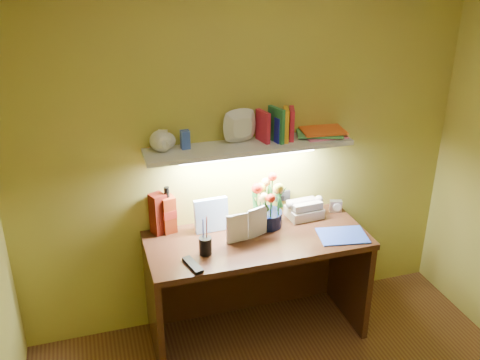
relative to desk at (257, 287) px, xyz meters
name	(u,v)px	position (x,y,z in m)	size (l,w,h in m)	color
desk	(257,287)	(0.00, 0.00, 0.00)	(1.40, 0.60, 0.75)	#371B0F
flower_bouquet	(268,202)	(0.11, 0.14, 0.55)	(0.22, 0.22, 0.35)	#050D32
telephone	(304,207)	(0.39, 0.18, 0.44)	(0.23, 0.17, 0.14)	beige
desk_clock	(336,206)	(0.63, 0.18, 0.42)	(0.08, 0.04, 0.08)	#A9A9AD
whisky_bottle	(168,210)	(-0.52, 0.24, 0.53)	(0.08, 0.08, 0.31)	#A43413
whisky_box	(158,214)	(-0.58, 0.25, 0.51)	(0.09, 0.09, 0.27)	#5A1209
pen_cup	(205,240)	(-0.36, -0.09, 0.47)	(0.08, 0.08, 0.19)	black
art_card	(211,215)	(-0.25, 0.18, 0.48)	(0.22, 0.04, 0.22)	white
tv_remote	(193,265)	(-0.46, -0.20, 0.39)	(0.05, 0.18, 0.02)	black
blue_folder	(342,236)	(0.52, -0.14, 0.38)	(0.30, 0.22, 0.01)	blue
desk_book_a	(226,230)	(-0.21, -0.02, 0.47)	(0.14, 0.02, 0.19)	white
desk_book_b	(248,225)	(-0.06, 0.00, 0.48)	(0.15, 0.02, 0.20)	silver
wall_shelf	(248,141)	(-0.01, 0.18, 0.96)	(1.30, 0.30, 0.25)	silver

